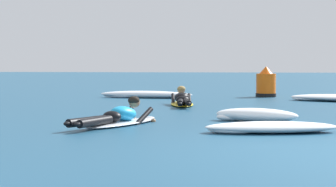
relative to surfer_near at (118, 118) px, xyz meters
name	(u,v)px	position (x,y,z in m)	size (l,w,h in m)	color
ground_plane	(294,102)	(3.38, 7.26, -0.14)	(120.00, 120.00, 0.00)	navy
surfer_near	(118,118)	(0.00, 0.00, 0.00)	(1.24, 2.53, 0.54)	silver
surfer_far	(182,100)	(0.43, 5.23, 0.00)	(0.93, 2.56, 0.54)	yellow
whitewater_front	(146,95)	(-1.18, 8.52, -0.03)	(3.06, 0.82, 0.23)	white
whitewater_mid_left	(256,115)	(2.39, 1.10, -0.02)	(1.68, 0.99, 0.25)	white
whitewater_mid_right	(271,127)	(2.65, -0.71, -0.06)	(2.21, 1.16, 0.18)	white
channel_marker_buoy	(266,85)	(2.59, 9.79, 0.26)	(0.67, 0.67, 1.00)	#EA5B0F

